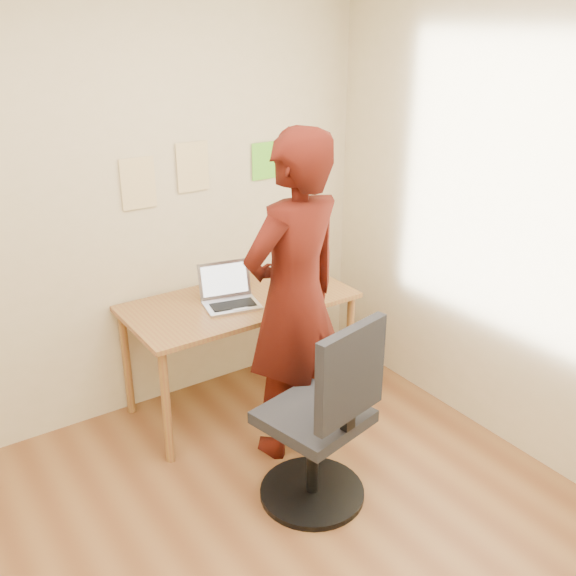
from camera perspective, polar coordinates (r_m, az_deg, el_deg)
room at (r=2.34m, az=-1.71°, el=-2.36°), size 3.58×3.58×2.78m
desk at (r=4.01m, az=-4.33°, el=-2.16°), size 1.40×0.70×0.74m
laptop at (r=3.90m, az=-5.26°, el=-0.68°), size 0.38×0.35×0.23m
paper_sheet at (r=4.07m, az=1.02°, el=-0.32°), size 0.31×0.37×0.00m
phone at (r=3.98m, az=0.82°, el=-0.85°), size 0.12×0.13×0.01m
wall_note_left at (r=3.87m, az=-13.17°, el=9.04°), size 0.21×0.00×0.30m
wall_note_mid at (r=4.00m, az=-8.46°, el=10.61°), size 0.21×0.00×0.30m
wall_note_right at (r=4.24m, az=-2.14°, el=11.22°), size 0.18×0.00×0.24m
office_chair at (r=3.28m, az=3.18°, el=-12.33°), size 0.56×0.57×1.07m
person at (r=3.49m, az=0.56°, el=-1.01°), size 0.74×0.55×1.86m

